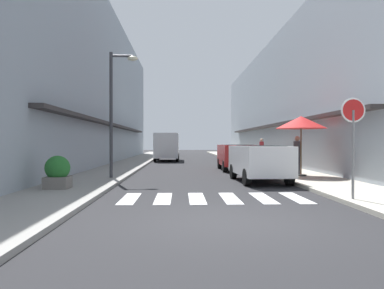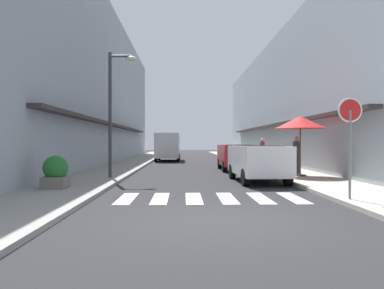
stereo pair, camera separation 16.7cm
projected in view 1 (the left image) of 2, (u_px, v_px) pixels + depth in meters
ground_plane at (194, 165)px, 26.43m from camera, size 103.51×103.51×0.00m
sidewalk_left at (129, 164)px, 26.28m from camera, size 2.58×65.87×0.12m
sidewalk_right at (258, 164)px, 26.57m from camera, size 2.58×65.87×0.12m
building_row_left at (80, 87)px, 27.48m from camera, size 5.50×44.34×11.39m
building_row_right at (304, 102)px, 28.01m from camera, size 5.50×44.34×9.28m
crosswalk at (213, 198)px, 10.65m from camera, size 5.20×2.20×0.01m
parked_car_near at (259, 159)px, 15.04m from camera, size 1.95×4.20×1.47m
parked_car_mid at (236, 154)px, 21.26m from camera, size 1.81×4.12×1.47m
delivery_van at (167, 145)px, 32.03m from camera, size 2.05×5.42×2.37m
round_street_sign at (353, 121)px, 9.76m from camera, size 0.65×0.07×2.64m
street_lamp at (116, 101)px, 15.70m from camera, size 1.19×0.28×5.26m
cafe_umbrella at (301, 123)px, 16.46m from camera, size 2.22×2.22×2.63m
planter_corner at (57, 172)px, 11.99m from camera, size 0.79×0.79×1.05m
pedestrian_walking_near at (297, 154)px, 17.05m from camera, size 0.34×0.34×1.76m
pedestrian_walking_far at (262, 149)px, 28.51m from camera, size 0.34×0.34×1.77m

